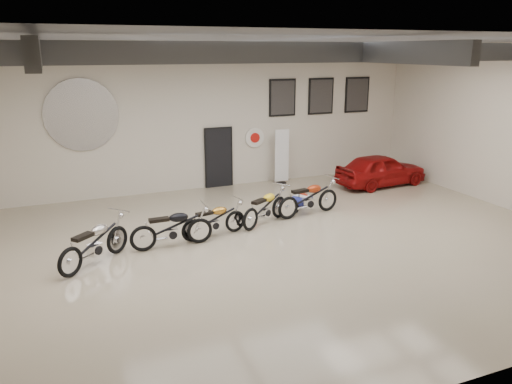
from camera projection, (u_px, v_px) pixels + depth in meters
name	position (u px, v px, depth m)	size (l,w,h in m)	color
floor	(274.00, 246.00, 12.65)	(16.00, 12.00, 0.01)	tan
ceiling	(276.00, 40.00, 11.27)	(16.00, 12.00, 0.01)	slate
back_wall	(204.00, 118.00, 17.30)	(16.00, 0.02, 5.00)	beige
ceiling_beams	(276.00, 51.00, 11.34)	(15.80, 11.80, 0.32)	slate
door	(219.00, 158.00, 17.84)	(0.92, 0.08, 2.10)	black
logo_plaque	(82.00, 115.00, 15.71)	(2.30, 0.06, 1.16)	silver
poster_left	(282.00, 98.00, 18.19)	(1.05, 0.08, 1.35)	black
poster_mid	(321.00, 96.00, 18.78)	(1.05, 0.08, 1.35)	black
poster_right	(357.00, 95.00, 19.36)	(1.05, 0.08, 1.35)	black
oil_sign	(255.00, 138.00, 18.17)	(0.72, 0.10, 0.72)	white
banner_stand	(282.00, 157.00, 18.29)	(0.53, 0.21, 1.97)	white
motorcycle_silver	(94.00, 242.00, 11.41)	(2.12, 0.66, 1.10)	silver
motorcycle_black	(172.00, 227.00, 12.42)	(2.05, 0.64, 1.07)	silver
motorcycle_gold	(214.00, 219.00, 13.15)	(1.85, 0.57, 0.96)	silver
motorcycle_yellow	(265.00, 206.00, 14.11)	(1.98, 0.61, 1.03)	silver
motorcycle_red	(309.00, 197.00, 14.86)	(2.11, 0.66, 1.10)	silver
go_kart	(298.00, 199.00, 15.71)	(1.49, 0.67, 0.54)	navy
vintage_car	(381.00, 170.00, 18.10)	(3.44, 1.39, 1.17)	#980D0E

